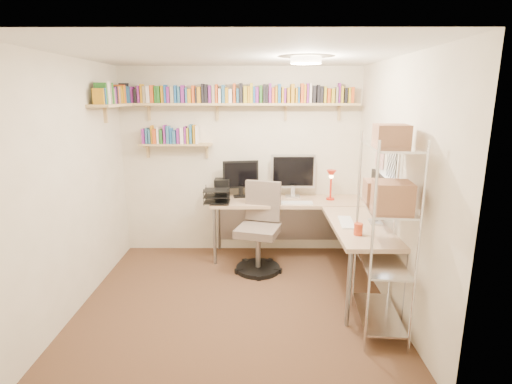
# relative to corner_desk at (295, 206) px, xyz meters

# --- Properties ---
(ground) EXTENTS (3.20, 3.20, 0.00)m
(ground) POSITION_rel_corner_desk_xyz_m (-0.70, -0.95, -0.79)
(ground) COLOR #46321E
(ground) RESTS_ON ground
(room_shell) EXTENTS (3.24, 3.04, 2.52)m
(room_shell) POSITION_rel_corner_desk_xyz_m (-0.70, -0.95, 0.76)
(room_shell) COLOR beige
(room_shell) RESTS_ON ground
(wall_shelves) EXTENTS (3.12, 1.09, 0.80)m
(wall_shelves) POSITION_rel_corner_desk_xyz_m (-1.14, 0.35, 1.24)
(wall_shelves) COLOR tan
(wall_shelves) RESTS_ON ground
(corner_desk) EXTENTS (2.12, 2.06, 1.38)m
(corner_desk) POSITION_rel_corner_desk_xyz_m (0.00, 0.00, 0.00)
(corner_desk) COLOR tan
(corner_desk) RESTS_ON ground
(office_chair) EXTENTS (0.60, 0.61, 1.10)m
(office_chair) POSITION_rel_corner_desk_xyz_m (-0.44, -0.14, -0.32)
(office_chair) COLOR black
(office_chair) RESTS_ON ground
(wire_rack) EXTENTS (0.45, 0.81, 1.89)m
(wire_rack) POSITION_rel_corner_desk_xyz_m (0.66, -1.46, 0.48)
(wire_rack) COLOR silver
(wire_rack) RESTS_ON ground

